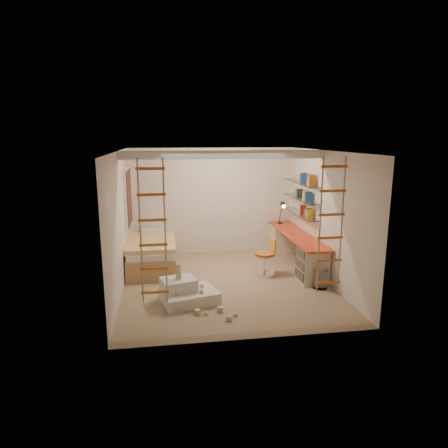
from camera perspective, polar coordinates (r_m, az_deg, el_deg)
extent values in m
plane|color=#9B8764|center=(8.03, 0.33, -8.49)|extent=(4.50, 4.50, 0.00)
cube|color=white|center=(7.81, 0.00, 9.86)|extent=(4.00, 0.18, 0.16)
cube|color=white|center=(9.04, -13.64, 3.69)|extent=(0.06, 1.15, 1.35)
cube|color=#4C2D1E|center=(9.04, -13.39, 3.70)|extent=(0.02, 1.00, 1.20)
cylinder|color=white|center=(7.97, 13.54, -7.63)|extent=(0.29, 0.29, 0.36)
cube|color=red|center=(8.99, 10.38, -1.54)|extent=(0.55, 2.80, 0.04)
cube|color=beige|center=(10.10, 8.29, -2.12)|extent=(0.52, 0.55, 0.71)
cube|color=beige|center=(8.20, 12.55, -5.75)|extent=(0.52, 0.55, 0.71)
cube|color=#4C4742|center=(8.03, 10.83, -4.14)|extent=(0.02, 0.50, 0.18)
cube|color=#4C4742|center=(8.09, 10.77, -5.64)|extent=(0.02, 0.50, 0.18)
cube|color=#4C4742|center=(8.16, 10.70, -7.11)|extent=(0.02, 0.50, 0.18)
cube|color=white|center=(9.23, 10.76, 1.47)|extent=(0.25, 1.80, 0.01)
cube|color=white|center=(9.17, 10.85, 3.62)|extent=(0.25, 1.80, 0.01)
cube|color=white|center=(9.13, 10.94, 5.79)|extent=(0.25, 1.80, 0.01)
cube|color=#AD7F51|center=(9.04, -10.25, -4.78)|extent=(1.00, 2.00, 0.45)
cube|color=white|center=(8.96, -10.32, -3.04)|extent=(0.95, 1.95, 0.12)
cube|color=orange|center=(8.79, -10.37, -2.61)|extent=(1.02, 1.60, 0.10)
cube|color=white|center=(9.71, -10.23, -1.11)|extent=(0.55, 0.35, 0.12)
cylinder|color=black|center=(10.04, 8.00, 0.17)|extent=(0.14, 0.14, 0.02)
cylinder|color=black|center=(10.00, 8.03, 1.24)|extent=(0.02, 0.15, 0.36)
cylinder|color=black|center=(9.86, 8.24, 2.55)|extent=(0.02, 0.27, 0.20)
cone|color=black|center=(9.74, 8.46, 2.72)|extent=(0.12, 0.14, 0.15)
cylinder|color=#FFEABF|center=(9.71, 8.52, 2.51)|extent=(0.08, 0.04, 0.08)
cylinder|color=#C36425|center=(8.40, 5.85, -4.30)|extent=(0.46, 0.46, 0.06)
cube|color=orange|center=(8.41, 6.93, -2.99)|extent=(0.08, 0.32, 0.29)
cylinder|color=silver|center=(8.47, 5.82, -5.63)|extent=(0.05, 0.05, 0.41)
cylinder|color=silver|center=(8.54, 5.78, -7.10)|extent=(0.52, 0.52, 0.05)
cube|color=silver|center=(7.19, -4.99, -10.24)|extent=(1.10, 0.96, 0.21)
cube|color=silver|center=(7.16, -6.50, -8.57)|extent=(0.68, 0.61, 0.21)
cube|color=#CCB284|center=(7.11, -6.53, -7.48)|extent=(0.10, 0.10, 0.08)
cube|color=#CCB284|center=(7.08, -6.55, -6.91)|extent=(0.09, 0.09, 0.07)
cube|color=#CCB284|center=(7.05, -6.57, -6.18)|extent=(0.07, 0.07, 0.12)
cube|color=#CCB284|center=(7.02, -3.28, -9.60)|extent=(0.06, 0.06, 0.06)
cube|color=#CCB284|center=(7.27, -3.17, -8.81)|extent=(0.06, 0.06, 0.06)
cube|color=#CCB284|center=(6.97, -6.92, -9.85)|extent=(0.06, 0.06, 0.06)
cube|color=#CCB284|center=(6.52, 0.71, -13.33)|extent=(0.07, 0.07, 0.07)
cube|color=#CCB284|center=(6.66, 1.64, -12.76)|extent=(0.07, 0.07, 0.07)
cube|color=#CCB284|center=(6.73, -3.81, -12.51)|extent=(0.07, 0.07, 0.07)
cube|color=#CCB284|center=(6.81, -0.55, -12.18)|extent=(0.07, 0.07, 0.07)
cube|color=#CCB284|center=(6.71, -2.57, -12.58)|extent=(0.07, 0.07, 0.07)
cube|color=yellow|center=(9.21, 10.79, 2.18)|extent=(0.14, 0.58, 0.22)
cube|color=#262626|center=(9.16, 10.88, 4.34)|extent=(0.14, 0.70, 0.22)
cube|color=#8C1E7F|center=(9.11, 10.97, 6.51)|extent=(0.14, 0.64, 0.22)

